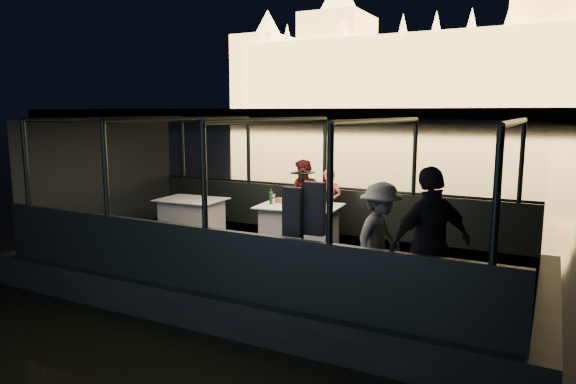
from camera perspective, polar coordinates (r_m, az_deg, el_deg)
The scene contains 30 objects.
river_water at distance 87.58m, azimuth 24.98°, elevation 6.16°, with size 500.00×500.00×0.00m, color black.
boat_hull at distance 8.98m, azimuth -1.20°, elevation -10.18°, with size 8.60×4.40×1.00m, color black.
boat_deck at distance 8.83m, azimuth -1.21°, elevation -7.23°, with size 8.00×4.00×0.04m, color black.
gunwale_port at distance 10.47m, azimuth 4.05°, elevation -2.04°, with size 8.00×0.08×0.90m, color black.
gunwale_starboard at distance 7.08m, azimuth -9.09°, elevation -7.49°, with size 8.00×0.08×0.90m, color black.
cabin_glass_port at distance 10.31m, azimuth 4.12°, elevation 4.24°, with size 8.00×0.02×1.40m, color #99B2B2, non-canonical shape.
cabin_glass_starboard at distance 6.85m, azimuth -9.32°, elevation 1.79°, with size 8.00×0.02×1.40m, color #99B2B2, non-canonical shape.
cabin_roof_glass at distance 8.48m, azimuth -1.26°, elevation 8.00°, with size 8.00×4.00×0.02m, color #99B2B2, non-canonical shape.
end_wall_fore at distance 11.06m, azimuth -19.74°, elevation 1.71°, with size 0.02×4.00×2.30m, color black, non-canonical shape.
end_wall_aft at distance 7.55m, azimuth 26.48°, elevation -1.84°, with size 0.02×4.00×2.30m, color black, non-canonical shape.
canopy_ribs at distance 8.58m, azimuth -1.23°, elevation 0.29°, with size 8.00×4.00×2.30m, color black, non-canonical shape.
embankment at distance 217.48m, azimuth 26.68°, elevation 7.46°, with size 400.00×140.00×6.00m, color #423D33.
parliament_building at distance 184.33m, azimuth 27.09°, elevation 16.10°, with size 220.00×32.00×60.00m, color #F2D18C, non-canonical shape.
dining_table_central at distance 9.31m, azimuth 1.27°, elevation -3.81°, with size 1.45×1.05×0.77m, color white.
dining_table_aft at distance 10.61m, azimuth -10.64°, elevation -2.39°, with size 1.30×0.94×0.69m, color white.
chair_port_left at distance 9.92m, azimuth 0.22°, elevation -2.63°, with size 0.43×0.43×0.91m, color black.
chair_port_right at distance 9.64m, azimuth 3.23°, elevation -2.99°, with size 0.44×0.44×0.94m, color black.
coat_stand at distance 6.81m, azimuth 1.63°, elevation -4.12°, with size 0.47×0.38×1.70m, color black, non-canonical shape.
person_woman_coral at distance 9.91m, azimuth 4.59°, elevation -0.91°, with size 0.49×0.33×1.36m, color #E15A52.
person_man_maroon at distance 10.13m, azimuth 1.77°, elevation -0.67°, with size 0.72×0.56×1.51m, color #3A1010.
passenger_stripe at distance 6.90m, azimuth 10.19°, elevation -4.52°, with size 0.99×0.56×1.53m, color silver.
passenger_dark at distance 6.17m, azimuth 15.50°, elevation -6.30°, with size 1.08×0.45×1.84m, color black.
wine_bottle at distance 9.34m, azimuth -1.92°, elevation -0.46°, with size 0.06×0.06×0.28m, color #133618.
bread_basket at distance 9.54m, azimuth -0.88°, elevation -0.92°, with size 0.19×0.19×0.08m, color brown.
amber_candle at distance 9.28m, azimuth 2.16°, elevation -1.22°, with size 0.06×0.06×0.08m, color orange.
plate_near at distance 9.06m, azimuth 2.77°, elevation -1.67°, with size 0.25×0.25×0.02m, color white.
plate_far at distance 9.63m, azimuth -0.09°, elevation -1.03°, with size 0.22×0.22×0.01m, color white.
wine_glass_white at distance 9.33m, azimuth -1.61°, elevation -0.81°, with size 0.06×0.06×0.19m, color silver, non-canonical shape.
wine_glass_red at distance 9.43m, azimuth 3.01°, elevation -0.72°, with size 0.07×0.07×0.20m, color white, non-canonical shape.
wine_glass_empty at distance 9.09m, azimuth 0.46°, elevation -1.07°, with size 0.06×0.06×0.18m, color silver, non-canonical shape.
Camera 1 is at (4.08, -7.44, 2.94)m, focal length 32.00 mm.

